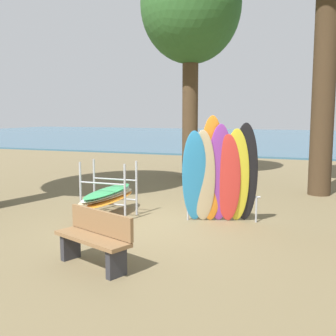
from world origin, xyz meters
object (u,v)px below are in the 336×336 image
at_px(leaning_board_pile, 220,176).
at_px(board_storage_rack, 108,194).
at_px(park_bench, 95,238).
at_px(tree_mid_behind, 191,8).

distance_m(leaning_board_pile, board_storage_rack, 2.59).
xyz_separation_m(leaning_board_pile, park_bench, (-1.20, -3.08, -0.58)).
xyz_separation_m(leaning_board_pile, board_storage_rack, (-2.53, -0.20, -0.54)).
bearing_deg(tree_mid_behind, leaning_board_pile, -67.26).
relative_size(tree_mid_behind, park_bench, 5.58).
height_order(tree_mid_behind, park_bench, tree_mid_behind).
relative_size(tree_mid_behind, board_storage_rack, 3.80).
height_order(board_storage_rack, park_bench, board_storage_rack).
bearing_deg(board_storage_rack, leaning_board_pile, 4.45).
bearing_deg(board_storage_rack, tree_mid_behind, 90.07).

